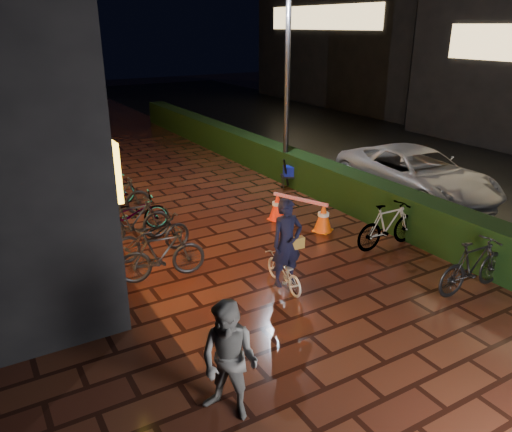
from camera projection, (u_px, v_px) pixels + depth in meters
ground at (323, 288)px, 9.34m from camera, size 80.00×80.00×0.00m
asphalt_road at (439, 164)px, 17.62m from camera, size 11.00×60.00×0.01m
hedge at (257, 153)px, 17.15m from camera, size 0.70×20.00×1.00m
bystander_person at (229, 361)px, 6.05m from camera, size 0.94×0.99×1.61m
van at (416, 174)px, 13.99m from camera, size 2.64×5.15×1.39m
lamp_post_hedge at (287, 77)px, 14.36m from camera, size 0.56×0.24×5.85m
lamp_post_sf at (73, 103)px, 11.79m from camera, size 0.49×0.27×5.24m
cyclist at (285, 256)px, 9.12m from camera, size 0.65×1.26×1.77m
traffic_barrier at (300, 211)px, 12.18m from camera, size 1.03×1.70×0.70m
cart_assembly at (289, 172)px, 14.91m from camera, size 0.69×0.60×0.97m
parked_bikes_storefront at (131, 216)px, 11.50m from camera, size 2.01×5.36×1.02m
parked_bikes_hedge at (427, 244)px, 10.01m from camera, size 1.78×2.76×1.02m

